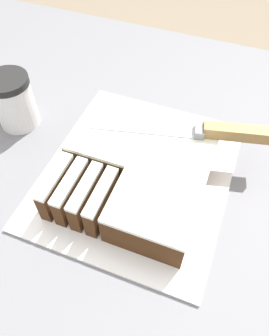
{
  "coord_description": "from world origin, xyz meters",
  "views": [
    {
      "loc": [
        0.19,
        -0.27,
        1.37
      ],
      "look_at": [
        0.07,
        0.04,
        0.93
      ],
      "focal_mm": 35.0,
      "sensor_mm": 36.0,
      "label": 1
    }
  ],
  "objects_px": {
    "knife": "(214,131)",
    "coffee_cup": "(14,101)",
    "cake": "(138,166)",
    "cake_board": "(134,180)"
  },
  "relations": [
    {
      "from": "cake",
      "to": "knife",
      "type": "bearing_deg",
      "value": 39.4
    },
    {
      "from": "cake_board",
      "to": "cake",
      "type": "relative_size",
      "value": 1.31
    },
    {
      "from": "coffee_cup",
      "to": "cake",
      "type": "bearing_deg",
      "value": -10.48
    },
    {
      "from": "cake_board",
      "to": "coffee_cup",
      "type": "xyz_separation_m",
      "value": [
        -0.27,
        0.06,
        0.05
      ]
    },
    {
      "from": "cake_board",
      "to": "cake",
      "type": "distance_m",
      "value": 0.04
    },
    {
      "from": "knife",
      "to": "coffee_cup",
      "type": "height_order",
      "value": "coffee_cup"
    },
    {
      "from": "cake_board",
      "to": "cake",
      "type": "xyz_separation_m",
      "value": [
        0.01,
        0.01,
        0.04
      ]
    },
    {
      "from": "cake",
      "to": "coffee_cup",
      "type": "height_order",
      "value": "coffee_cup"
    },
    {
      "from": "cake_board",
      "to": "knife",
      "type": "relative_size",
      "value": 1.08
    },
    {
      "from": "cake",
      "to": "knife",
      "type": "height_order",
      "value": "knife"
    }
  ]
}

